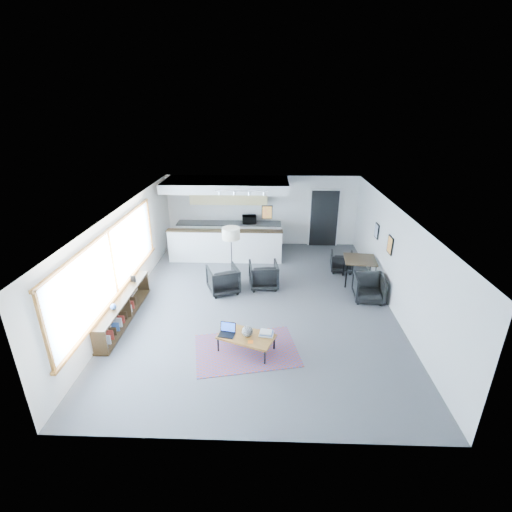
{
  "coord_description": "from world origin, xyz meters",
  "views": [
    {
      "loc": [
        0.24,
        -8.85,
        5.05
      ],
      "look_at": [
        -0.08,
        0.4,
        1.18
      ],
      "focal_mm": 26.0,
      "sensor_mm": 36.0,
      "label": 1
    }
  ],
  "objects_px": {
    "dining_chair_near": "(369,289)",
    "microwave": "(249,218)",
    "coffee_table": "(246,337)",
    "armchair_right": "(264,274)",
    "laptop": "(227,331)",
    "dining_chair_far": "(342,262)",
    "ceramic_pot": "(247,331)",
    "floor_lamp": "(231,236)",
    "dining_table": "(360,261)",
    "armchair_left": "(223,278)",
    "book_stack": "(266,333)"
  },
  "relations": [
    {
      "from": "armchair_right",
      "to": "dining_table",
      "type": "height_order",
      "value": "armchair_right"
    },
    {
      "from": "armchair_right",
      "to": "dining_table",
      "type": "relative_size",
      "value": 0.84
    },
    {
      "from": "book_stack",
      "to": "floor_lamp",
      "type": "height_order",
      "value": "floor_lamp"
    },
    {
      "from": "ceramic_pot",
      "to": "dining_chair_far",
      "type": "distance_m",
      "value": 5.08
    },
    {
      "from": "dining_table",
      "to": "book_stack",
      "type": "bearing_deg",
      "value": -128.9
    },
    {
      "from": "coffee_table",
      "to": "ceramic_pot",
      "type": "xyz_separation_m",
      "value": [
        0.03,
        -0.01,
        0.15
      ]
    },
    {
      "from": "ceramic_pot",
      "to": "book_stack",
      "type": "xyz_separation_m",
      "value": [
        0.41,
        0.06,
        -0.08
      ]
    },
    {
      "from": "dining_table",
      "to": "microwave",
      "type": "height_order",
      "value": "microwave"
    },
    {
      "from": "armchair_left",
      "to": "armchair_right",
      "type": "distance_m",
      "value": 1.19
    },
    {
      "from": "dining_chair_near",
      "to": "laptop",
      "type": "bearing_deg",
      "value": -144.04
    },
    {
      "from": "laptop",
      "to": "dining_table",
      "type": "relative_size",
      "value": 0.39
    },
    {
      "from": "armchair_left",
      "to": "floor_lamp",
      "type": "relative_size",
      "value": 0.47
    },
    {
      "from": "floor_lamp",
      "to": "armchair_left",
      "type": "bearing_deg",
      "value": -114.14
    },
    {
      "from": "ceramic_pot",
      "to": "floor_lamp",
      "type": "height_order",
      "value": "floor_lamp"
    },
    {
      "from": "laptop",
      "to": "microwave",
      "type": "xyz_separation_m",
      "value": [
        0.16,
        6.24,
        0.64
      ]
    },
    {
      "from": "book_stack",
      "to": "armchair_right",
      "type": "relative_size",
      "value": 0.4
    },
    {
      "from": "coffee_table",
      "to": "floor_lamp",
      "type": "xyz_separation_m",
      "value": [
        -0.61,
        3.18,
        1.18
      ]
    },
    {
      "from": "dining_chair_near",
      "to": "microwave",
      "type": "xyz_separation_m",
      "value": [
        -3.46,
        3.94,
        0.76
      ]
    },
    {
      "from": "laptop",
      "to": "ceramic_pot",
      "type": "relative_size",
      "value": 1.62
    },
    {
      "from": "ceramic_pot",
      "to": "book_stack",
      "type": "distance_m",
      "value": 0.42
    },
    {
      "from": "armchair_left",
      "to": "dining_chair_near",
      "type": "bearing_deg",
      "value": 153.42
    },
    {
      "from": "armchair_right",
      "to": "microwave",
      "type": "bearing_deg",
      "value": -86.75
    },
    {
      "from": "dining_table",
      "to": "dining_chair_far",
      "type": "bearing_deg",
      "value": 114.37
    },
    {
      "from": "armchair_right",
      "to": "microwave",
      "type": "xyz_separation_m",
      "value": [
        -0.58,
        3.25,
        0.68
      ]
    },
    {
      "from": "armchair_left",
      "to": "floor_lamp",
      "type": "height_order",
      "value": "floor_lamp"
    },
    {
      "from": "microwave",
      "to": "coffee_table",
      "type": "bearing_deg",
      "value": -93.21
    },
    {
      "from": "dining_chair_far",
      "to": "coffee_table",
      "type": "bearing_deg",
      "value": 62.94
    },
    {
      "from": "armchair_right",
      "to": "floor_lamp",
      "type": "distance_m",
      "value": 1.47
    },
    {
      "from": "ceramic_pot",
      "to": "dining_table",
      "type": "height_order",
      "value": "dining_table"
    },
    {
      "from": "dining_table",
      "to": "dining_chair_near",
      "type": "distance_m",
      "value": 1.13
    },
    {
      "from": "ceramic_pot",
      "to": "armchair_right",
      "type": "distance_m",
      "value": 3.08
    },
    {
      "from": "laptop",
      "to": "dining_chair_near",
      "type": "distance_m",
      "value": 4.29
    },
    {
      "from": "armchair_left",
      "to": "dining_chair_far",
      "type": "xyz_separation_m",
      "value": [
        3.63,
        1.52,
        -0.12
      ]
    },
    {
      "from": "laptop",
      "to": "dining_chair_near",
      "type": "bearing_deg",
      "value": 43.71
    },
    {
      "from": "laptop",
      "to": "dining_chair_far",
      "type": "bearing_deg",
      "value": 63.54
    },
    {
      "from": "coffee_table",
      "to": "microwave",
      "type": "relative_size",
      "value": 2.66
    },
    {
      "from": "laptop",
      "to": "dining_chair_far",
      "type": "relative_size",
      "value": 0.65
    },
    {
      "from": "dining_chair_near",
      "to": "microwave",
      "type": "bearing_deg",
      "value": 134.76
    },
    {
      "from": "dining_table",
      "to": "microwave",
      "type": "bearing_deg",
      "value": 140.12
    },
    {
      "from": "dining_chair_near",
      "to": "ceramic_pot",
      "type": "bearing_deg",
      "value": -139.72
    },
    {
      "from": "dining_chair_near",
      "to": "dining_chair_far",
      "type": "relative_size",
      "value": 1.15
    },
    {
      "from": "armchair_right",
      "to": "floor_lamp",
      "type": "bearing_deg",
      "value": -14.66
    },
    {
      "from": "coffee_table",
      "to": "dining_chair_near",
      "type": "relative_size",
      "value": 1.95
    },
    {
      "from": "coffee_table",
      "to": "armchair_left",
      "type": "xyz_separation_m",
      "value": [
        -0.82,
        2.72,
        0.06
      ]
    },
    {
      "from": "book_stack",
      "to": "dining_chair_near",
      "type": "relative_size",
      "value": 0.49
    },
    {
      "from": "dining_chair_far",
      "to": "armchair_right",
      "type": "bearing_deg",
      "value": 31.92
    },
    {
      "from": "armchair_right",
      "to": "microwave",
      "type": "relative_size",
      "value": 1.66
    },
    {
      "from": "armchair_left",
      "to": "armchair_right",
      "type": "height_order",
      "value": "armchair_left"
    },
    {
      "from": "armchair_left",
      "to": "dining_table",
      "type": "xyz_separation_m",
      "value": [
        3.99,
        0.73,
        0.28
      ]
    },
    {
      "from": "ceramic_pot",
      "to": "book_stack",
      "type": "height_order",
      "value": "ceramic_pot"
    }
  ]
}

